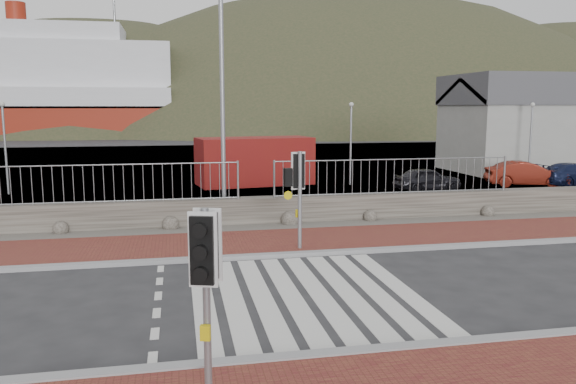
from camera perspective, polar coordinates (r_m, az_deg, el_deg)
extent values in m
plane|color=#28282B|center=(11.90, 1.72, -10.36)|extent=(220.00, 220.00, 0.00)
cube|color=brown|center=(16.14, -1.88, -5.13)|extent=(40.00, 3.00, 0.08)
cube|color=gray|center=(9.19, 6.08, -15.99)|extent=(40.00, 0.25, 0.12)
cube|color=gray|center=(14.70, -0.92, -6.45)|extent=(40.00, 0.25, 0.12)
cube|color=silver|center=(11.64, -8.60, -10.88)|extent=(0.42, 5.60, 0.01)
cube|color=silver|center=(11.67, -5.61, -10.76)|extent=(0.42, 5.60, 0.01)
cube|color=silver|center=(11.74, -2.64, -10.61)|extent=(0.42, 5.60, 0.01)
cube|color=silver|center=(11.84, 0.28, -10.43)|extent=(0.42, 5.60, 0.01)
cube|color=silver|center=(11.97, 3.14, -10.24)|extent=(0.42, 5.60, 0.01)
cube|color=silver|center=(12.13, 5.93, -10.02)|extent=(0.42, 5.60, 0.01)
cube|color=silver|center=(12.31, 8.64, -9.78)|extent=(0.42, 5.60, 0.01)
cube|color=silver|center=(12.52, 11.26, -9.54)|extent=(0.42, 5.60, 0.01)
cube|color=#59544C|center=(18.06, -2.92, -3.68)|extent=(40.00, 1.50, 0.06)
cube|color=#454039|center=(18.76, -3.29, -1.91)|extent=(40.00, 0.60, 0.90)
cylinder|color=gray|center=(18.34, -18.30, 2.63)|extent=(8.40, 0.04, 0.04)
cylinder|color=gray|center=(18.37, -5.10, 1.16)|extent=(0.07, 0.07, 1.20)
cylinder|color=gray|center=(19.63, 10.77, 3.28)|extent=(8.40, 0.04, 0.04)
cylinder|color=gray|center=(18.54, -1.41, 1.26)|extent=(0.07, 0.07, 1.20)
cylinder|color=gray|center=(21.61, 21.12, 1.73)|extent=(0.07, 0.07, 1.20)
cube|color=#4C4C4F|center=(39.14, -7.49, 2.85)|extent=(120.00, 40.00, 0.50)
cube|color=#3F4C54|center=(74.01, -9.32, 5.49)|extent=(220.00, 50.00, 0.05)
cube|color=silver|center=(80.53, -22.79, 11.60)|extent=(30.00, 12.00, 6.00)
cube|color=silver|center=(80.89, -22.96, 14.42)|extent=(18.00, 10.00, 2.50)
cylinder|color=maroon|center=(82.06, -25.91, 15.91)|extent=(2.40, 2.40, 3.00)
cylinder|color=gray|center=(80.30, -17.26, 17.64)|extent=(0.30, 0.30, 6.00)
cube|color=#9E9E99|center=(38.27, 24.95, 5.00)|extent=(12.00, 6.00, 4.00)
cube|color=#4C4C51|center=(38.24, 25.23, 9.34)|extent=(12.20, 6.20, 1.80)
ellipsoid|color=#2D351F|center=(102.47, -17.99, -5.30)|extent=(106.40, 68.40, 76.00)
ellipsoid|color=#2D351F|center=(108.29, 6.75, -7.47)|extent=(140.00, 90.00, 100.00)
ellipsoid|color=#2D351F|center=(127.89, 26.38, -3.07)|extent=(112.00, 72.00, 80.00)
cylinder|color=gray|center=(7.55, -8.25, -11.37)|extent=(0.10, 0.10, 2.60)
cube|color=gold|center=(7.67, -8.20, -13.65)|extent=(0.15, 0.11, 0.20)
cube|color=black|center=(7.32, -8.38, -5.56)|extent=(0.42, 0.32, 0.97)
sphere|color=#0CE53F|center=(7.40, -8.34, -7.65)|extent=(0.14, 0.14, 0.14)
cylinder|color=gray|center=(15.08, 1.21, -0.99)|extent=(0.11, 0.11, 2.71)
cube|color=gold|center=(15.14, 1.21, -2.26)|extent=(0.15, 0.10, 0.21)
cube|color=black|center=(14.96, 1.22, 2.12)|extent=(0.42, 0.29, 1.02)
sphere|color=#0CE53F|center=(15.00, 1.22, 1.01)|extent=(0.15, 0.15, 0.15)
cube|color=black|center=(14.86, 0.00, 1.51)|extent=(0.23, 0.19, 0.48)
cylinder|color=gray|center=(19.14, -6.70, 10.04)|extent=(0.15, 0.15, 8.74)
cube|color=maroon|center=(28.41, -3.42, 3.16)|extent=(6.00, 3.28, 2.37)
imported|color=black|center=(27.11, 13.94, 1.30)|extent=(3.25, 1.47, 1.08)
imported|color=#61180D|center=(29.98, 23.02, 1.69)|extent=(3.98, 2.31, 1.24)
imported|color=#131B3D|center=(31.25, 27.18, 1.60)|extent=(4.10, 1.98, 1.15)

